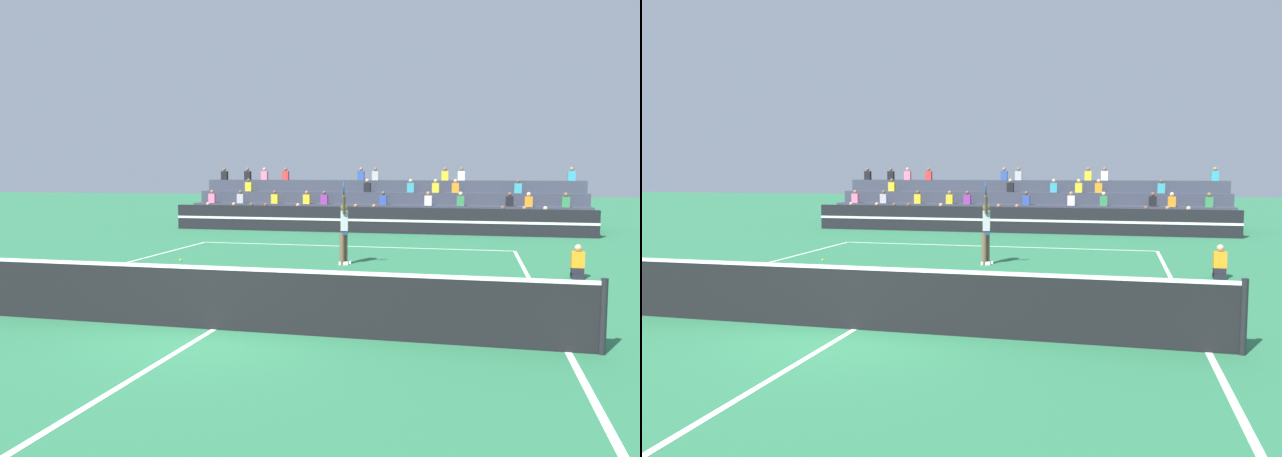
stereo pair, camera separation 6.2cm
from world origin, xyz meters
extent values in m
plane|color=#2D7A4C|center=(0.00, 0.00, 0.00)|extent=(120.00, 120.00, 0.00)
cube|color=white|center=(0.00, 11.90, 0.00)|extent=(11.00, 0.10, 0.01)
cube|color=white|center=(5.50, 0.00, 0.00)|extent=(0.10, 23.80, 0.01)
cube|color=white|center=(0.00, 6.43, 0.00)|extent=(8.25, 0.10, 0.01)
cube|color=white|center=(0.00, 0.00, 0.00)|extent=(0.10, 12.85, 0.01)
cylinder|color=black|center=(5.95, 0.00, 0.55)|extent=(0.10, 0.10, 1.10)
cube|color=black|center=(0.00, 0.00, 0.50)|extent=(11.90, 0.02, 1.00)
cube|color=white|center=(0.00, 0.00, 1.03)|extent=(11.90, 0.04, 0.06)
cube|color=black|center=(0.00, 16.88, 0.55)|extent=(18.00, 0.24, 1.10)
cube|color=white|center=(0.00, 16.75, 0.55)|extent=(18.00, 0.02, 0.10)
cube|color=#383D4C|center=(0.00, 18.16, 0.28)|extent=(18.22, 0.95, 0.55)
cube|color=orange|center=(-8.05, 17.99, 0.77)|extent=(0.32, 0.22, 0.44)
sphere|color=tan|center=(-8.05, 17.99, 1.09)|extent=(0.18, 0.18, 0.18)
cube|color=silver|center=(5.38, 17.99, 0.77)|extent=(0.32, 0.22, 0.44)
sphere|color=brown|center=(5.38, 17.99, 1.09)|extent=(0.18, 0.18, 0.18)
cube|color=yellow|center=(6.25, 17.99, 0.77)|extent=(0.32, 0.22, 0.44)
sphere|color=#9E7051|center=(6.25, 17.99, 1.09)|extent=(0.18, 0.18, 0.18)
cube|color=pink|center=(-0.95, 17.99, 0.77)|extent=(0.32, 0.22, 0.44)
sphere|color=#9E7051|center=(-0.95, 17.99, 1.09)|extent=(0.18, 0.18, 0.18)
cube|color=silver|center=(-5.18, 17.99, 0.77)|extent=(0.32, 0.22, 0.44)
sphere|color=brown|center=(-5.18, 17.99, 1.09)|extent=(0.18, 0.18, 0.18)
cube|color=teal|center=(-0.12, 17.99, 0.77)|extent=(0.32, 0.22, 0.44)
sphere|color=#9E7051|center=(-0.12, 17.99, 1.09)|extent=(0.18, 0.18, 0.18)
cube|color=teal|center=(-6.75, 17.99, 0.77)|extent=(0.32, 0.22, 0.44)
sphere|color=tan|center=(-6.75, 17.99, 1.09)|extent=(0.18, 0.18, 0.18)
cube|color=pink|center=(7.08, 17.99, 0.77)|extent=(0.32, 0.22, 0.44)
sphere|color=beige|center=(7.08, 17.99, 1.09)|extent=(0.18, 0.18, 0.18)
cube|color=#B2B2B7|center=(-3.63, 17.99, 0.77)|extent=(0.32, 0.22, 0.44)
sphere|color=tan|center=(-3.63, 17.99, 1.09)|extent=(0.18, 0.18, 0.18)
cube|color=silver|center=(-5.88, 17.99, 0.77)|extent=(0.32, 0.22, 0.44)
sphere|color=brown|center=(-5.88, 17.99, 1.09)|extent=(0.18, 0.18, 0.18)
cube|color=#383D4C|center=(0.00, 19.11, 0.55)|extent=(18.22, 0.95, 1.10)
cube|color=#338C4C|center=(7.99, 18.94, 1.32)|extent=(0.32, 0.22, 0.44)
sphere|color=brown|center=(7.99, 18.94, 1.64)|extent=(0.18, 0.18, 0.18)
cube|color=#2D4CA5|center=(0.16, 18.94, 1.32)|extent=(0.32, 0.22, 0.44)
sphere|color=brown|center=(0.16, 18.94, 1.64)|extent=(0.18, 0.18, 0.18)
cube|color=#338C4C|center=(3.60, 18.94, 1.32)|extent=(0.32, 0.22, 0.44)
sphere|color=beige|center=(3.60, 18.94, 1.64)|extent=(0.18, 0.18, 0.18)
cube|color=orange|center=(6.48, 18.94, 1.32)|extent=(0.32, 0.22, 0.44)
sphere|color=beige|center=(6.48, 18.94, 1.64)|extent=(0.18, 0.18, 0.18)
cube|color=purple|center=(-2.61, 18.94, 1.32)|extent=(0.32, 0.22, 0.44)
sphere|color=brown|center=(-2.61, 18.94, 1.64)|extent=(0.18, 0.18, 0.18)
cube|color=black|center=(5.69, 18.94, 1.32)|extent=(0.32, 0.22, 0.44)
sphere|color=brown|center=(5.69, 18.94, 1.64)|extent=(0.18, 0.18, 0.18)
cube|color=yellow|center=(-3.47, 18.94, 1.32)|extent=(0.32, 0.22, 0.44)
sphere|color=#9E7051|center=(-3.47, 18.94, 1.64)|extent=(0.18, 0.18, 0.18)
cube|color=silver|center=(2.18, 18.94, 1.32)|extent=(0.32, 0.22, 0.44)
sphere|color=#9E7051|center=(2.18, 18.94, 1.64)|extent=(0.18, 0.18, 0.18)
cube|color=#B2B2B7|center=(-6.77, 18.94, 1.32)|extent=(0.32, 0.22, 0.44)
sphere|color=brown|center=(-6.77, 18.94, 1.64)|extent=(0.18, 0.18, 0.18)
cube|color=yellow|center=(-5.04, 18.94, 1.32)|extent=(0.32, 0.22, 0.44)
sphere|color=brown|center=(-5.04, 18.94, 1.64)|extent=(0.18, 0.18, 0.18)
cube|color=pink|center=(-8.25, 18.94, 1.32)|extent=(0.32, 0.22, 0.44)
sphere|color=#9E7051|center=(-8.25, 18.94, 1.64)|extent=(0.18, 0.18, 0.18)
cube|color=#383D4C|center=(0.00, 20.06, 0.83)|extent=(18.22, 0.95, 1.65)
cube|color=black|center=(-0.74, 19.89, 1.87)|extent=(0.32, 0.22, 0.44)
sphere|color=tan|center=(-0.74, 19.89, 2.19)|extent=(0.18, 0.18, 0.18)
cube|color=yellow|center=(2.45, 19.89, 1.87)|extent=(0.32, 0.22, 0.44)
sphere|color=tan|center=(2.45, 19.89, 2.19)|extent=(0.18, 0.18, 0.18)
cube|color=teal|center=(1.30, 19.89, 1.87)|extent=(0.32, 0.22, 0.44)
sphere|color=tan|center=(1.30, 19.89, 2.19)|extent=(0.18, 0.18, 0.18)
cube|color=orange|center=(3.35, 19.89, 1.87)|extent=(0.32, 0.22, 0.44)
sphere|color=tan|center=(3.35, 19.89, 2.19)|extent=(0.18, 0.18, 0.18)
cube|color=yellow|center=(-6.70, 19.89, 1.87)|extent=(0.32, 0.22, 0.44)
sphere|color=brown|center=(-6.70, 19.89, 2.19)|extent=(0.18, 0.18, 0.18)
cube|color=teal|center=(6.09, 19.89, 1.87)|extent=(0.32, 0.22, 0.44)
sphere|color=brown|center=(6.09, 19.89, 2.19)|extent=(0.18, 0.18, 0.18)
cube|color=#383D4C|center=(0.00, 21.01, 1.10)|extent=(18.22, 0.95, 2.20)
cube|color=silver|center=(3.58, 20.84, 2.42)|extent=(0.32, 0.22, 0.44)
sphere|color=brown|center=(3.58, 20.84, 2.74)|extent=(0.18, 0.18, 0.18)
cube|color=#2D4CA5|center=(-1.22, 20.84, 2.42)|extent=(0.32, 0.22, 0.44)
sphere|color=#9E7051|center=(-1.22, 20.84, 2.74)|extent=(0.18, 0.18, 0.18)
cube|color=black|center=(-8.37, 20.84, 2.42)|extent=(0.32, 0.22, 0.44)
sphere|color=brown|center=(-8.37, 20.84, 2.74)|extent=(0.18, 0.18, 0.18)
cube|color=teal|center=(8.46, 20.84, 2.42)|extent=(0.32, 0.22, 0.44)
sphere|color=#9E7051|center=(8.46, 20.84, 2.74)|extent=(0.18, 0.18, 0.18)
cube|color=black|center=(-7.10, 20.84, 2.42)|extent=(0.32, 0.22, 0.44)
sphere|color=brown|center=(-7.10, 20.84, 2.74)|extent=(0.18, 0.18, 0.18)
cube|color=red|center=(-5.08, 20.84, 2.42)|extent=(0.32, 0.22, 0.44)
sphere|color=brown|center=(-5.08, 20.84, 2.74)|extent=(0.18, 0.18, 0.18)
cube|color=pink|center=(-6.20, 20.84, 2.42)|extent=(0.32, 0.22, 0.44)
sphere|color=tan|center=(-6.20, 20.84, 2.74)|extent=(0.18, 0.18, 0.18)
cube|color=yellow|center=(2.83, 20.84, 2.42)|extent=(0.32, 0.22, 0.44)
sphere|color=brown|center=(2.83, 20.84, 2.74)|extent=(0.18, 0.18, 0.18)
cube|color=#B2B2B7|center=(-0.50, 20.84, 2.42)|extent=(0.32, 0.22, 0.44)
sphere|color=brown|center=(-0.50, 20.84, 2.74)|extent=(0.18, 0.18, 0.18)
cube|color=black|center=(6.64, 6.71, 0.06)|extent=(0.28, 0.36, 0.12)
cube|color=black|center=(6.64, 6.71, 0.18)|extent=(0.28, 0.24, 0.18)
cube|color=orange|center=(6.64, 6.71, 0.47)|extent=(0.30, 0.18, 0.40)
sphere|color=tan|center=(6.64, 6.71, 0.76)|extent=(0.17, 0.17, 0.17)
cylinder|color=brown|center=(0.63, 7.79, 0.45)|extent=(0.14, 0.14, 0.90)
cylinder|color=brown|center=(0.59, 7.56, 0.45)|extent=(0.14, 0.14, 0.90)
cube|color=navy|center=(0.63, 7.69, 0.94)|extent=(0.25, 0.35, 0.20)
cube|color=#B2B2B7|center=(0.63, 7.69, 1.24)|extent=(0.26, 0.39, 0.56)
sphere|color=brown|center=(0.63, 7.69, 1.60)|extent=(0.22, 0.22, 0.22)
cube|color=white|center=(0.67, 7.80, 0.04)|extent=(0.28, 0.16, 0.09)
cube|color=white|center=(0.63, 7.57, 0.04)|extent=(0.28, 0.16, 0.09)
cylinder|color=brown|center=(0.59, 7.93, 1.18)|extent=(0.09, 0.09, 0.56)
cylinder|color=brown|center=(0.70, 7.31, 1.71)|extent=(0.16, 0.42, 0.55)
cylinder|color=black|center=(0.73, 7.09, 2.04)|extent=(0.06, 0.15, 0.20)
torus|color=#1E4C99|center=(0.75, 7.00, 2.19)|extent=(0.10, 0.43, 0.43)
sphere|color=#C6DB33|center=(-4.14, 7.15, 0.03)|extent=(0.07, 0.07, 0.07)
camera|label=1|loc=(4.10, -9.40, 2.60)|focal=35.00mm
camera|label=2|loc=(4.16, -9.38, 2.60)|focal=35.00mm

